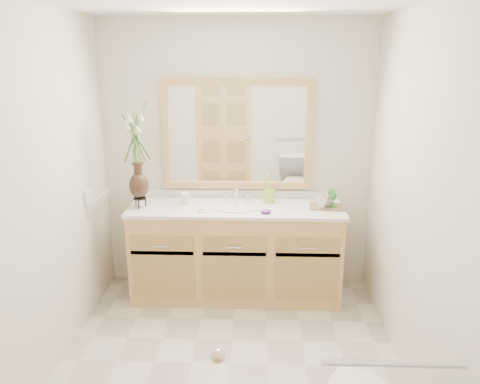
{
  "coord_description": "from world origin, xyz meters",
  "views": [
    {
      "loc": [
        0.17,
        -2.81,
        2.07
      ],
      "look_at": [
        0.05,
        0.65,
        1.07
      ],
      "focal_mm": 35.0,
      "sensor_mm": 36.0,
      "label": 1
    }
  ],
  "objects_px": {
    "soap_bottle": "(269,194)",
    "tumbler": "(186,198)",
    "tray": "(327,207)",
    "flower_vase": "(136,144)"
  },
  "relations": [
    {
      "from": "soap_bottle",
      "to": "tray",
      "type": "bearing_deg",
      "value": 1.9
    },
    {
      "from": "flower_vase",
      "to": "soap_bottle",
      "type": "height_order",
      "value": "flower_vase"
    },
    {
      "from": "soap_bottle",
      "to": "tray",
      "type": "height_order",
      "value": "soap_bottle"
    },
    {
      "from": "tray",
      "to": "soap_bottle",
      "type": "bearing_deg",
      "value": 170.3
    },
    {
      "from": "tumbler",
      "to": "soap_bottle",
      "type": "height_order",
      "value": "soap_bottle"
    },
    {
      "from": "flower_vase",
      "to": "tumbler",
      "type": "xyz_separation_m",
      "value": [
        0.38,
        0.11,
        -0.5
      ]
    },
    {
      "from": "flower_vase",
      "to": "soap_bottle",
      "type": "distance_m",
      "value": 1.21
    },
    {
      "from": "soap_bottle",
      "to": "tumbler",
      "type": "bearing_deg",
      "value": -158.84
    },
    {
      "from": "flower_vase",
      "to": "tray",
      "type": "height_order",
      "value": "flower_vase"
    },
    {
      "from": "tumbler",
      "to": "tray",
      "type": "distance_m",
      "value": 1.23
    }
  ]
}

